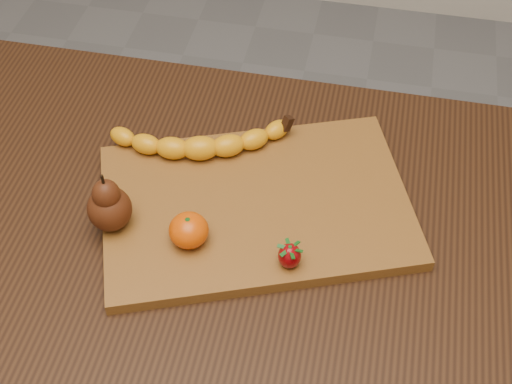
% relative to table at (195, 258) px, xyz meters
% --- Properties ---
extents(table, '(1.00, 0.70, 0.76)m').
position_rel_table_xyz_m(table, '(0.00, 0.00, 0.00)').
color(table, black).
rests_on(table, ground).
extents(cutting_board, '(0.53, 0.44, 0.02)m').
position_rel_table_xyz_m(cutting_board, '(0.09, 0.04, 0.11)').
color(cutting_board, brown).
rests_on(cutting_board, table).
extents(banana, '(0.25, 0.13, 0.04)m').
position_rel_table_xyz_m(banana, '(-0.01, 0.11, 0.14)').
color(banana, orange).
rests_on(banana, cutting_board).
extents(pear, '(0.06, 0.06, 0.10)m').
position_rel_table_xyz_m(pear, '(-0.10, -0.05, 0.17)').
color(pear, '#461D0B').
rests_on(pear, cutting_board).
extents(mandarin, '(0.06, 0.06, 0.05)m').
position_rel_table_xyz_m(mandarin, '(0.01, -0.05, 0.14)').
color(mandarin, '#D04502').
rests_on(mandarin, cutting_board).
extents(strawberry, '(0.03, 0.03, 0.04)m').
position_rel_table_xyz_m(strawberry, '(0.16, -0.06, 0.14)').
color(strawberry, '#800307').
rests_on(strawberry, cutting_board).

